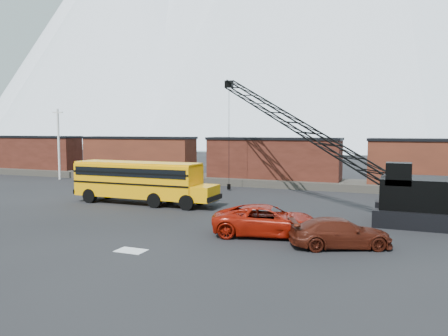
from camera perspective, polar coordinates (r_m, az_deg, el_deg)
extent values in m
plane|color=black|center=(24.73, -7.76, -8.22)|extent=(160.00, 160.00, 0.00)
cone|color=white|center=(347.59, -12.57, 16.70)|extent=(240.00, 240.00, 160.00)
cone|color=white|center=(330.29, 3.43, 20.87)|extent=(280.00, 280.00, 200.00)
cone|color=white|center=(425.13, -18.52, 13.07)|extent=(220.00, 220.00, 140.00)
cube|color=white|center=(361.12, 20.26, 5.70)|extent=(800.00, 80.00, 24.00)
cube|color=#433E37|center=(44.83, 6.36, -1.80)|extent=(120.00, 5.00, 0.70)
cube|color=#511F16|center=(61.51, -23.68, 1.85)|extent=(13.50, 2.90, 4.00)
cube|color=black|center=(61.45, -23.75, 3.75)|extent=(13.70, 3.10, 0.25)
cube|color=black|center=(64.68, -26.23, 0.38)|extent=(2.20, 2.40, 0.60)
cube|color=black|center=(58.69, -20.76, 0.15)|extent=(2.20, 2.40, 0.60)
cube|color=#461E14|center=(51.29, -11.10, 1.63)|extent=(13.50, 2.90, 4.00)
cube|color=black|center=(51.21, -11.14, 3.92)|extent=(13.70, 3.10, 0.25)
cube|color=black|center=(53.82, -14.81, -0.11)|extent=(2.20, 2.40, 0.60)
cube|color=black|center=(49.25, -6.97, -0.44)|extent=(2.20, 2.40, 0.60)
cube|color=#511F16|center=(44.61, 6.39, 1.20)|extent=(13.50, 2.90, 4.00)
cube|color=black|center=(44.52, 6.41, 3.83)|extent=(13.70, 3.10, 0.25)
cube|color=black|center=(46.06, 1.33, -0.78)|extent=(2.20, 2.40, 0.60)
cube|color=black|center=(43.81, 11.66, -1.17)|extent=(2.20, 2.40, 0.60)
cube|color=black|center=(43.11, 21.65, -1.52)|extent=(2.20, 2.40, 0.60)
cylinder|color=silver|center=(53.01, -20.78, 2.91)|extent=(0.24, 0.24, 8.00)
cube|color=silver|center=(53.02, -20.90, 6.80)|extent=(1.40, 0.12, 0.12)
cube|color=silver|center=(21.18, -12.04, -10.51)|extent=(1.40, 0.90, 0.02)
cube|color=#EE9C05|center=(34.01, -11.26, -1.57)|extent=(10.00, 2.50, 2.50)
cube|color=#EE9C05|center=(31.40, -2.65, -3.31)|extent=(1.60, 2.30, 1.10)
cube|color=#EE9C05|center=(33.89, -11.29, 0.62)|extent=(10.00, 2.30, 0.18)
cube|color=black|center=(32.90, -12.48, -0.58)|extent=(9.60, 0.05, 0.65)
cube|color=black|center=(35.00, -10.14, -0.22)|extent=(9.60, 0.05, 0.65)
cube|color=black|center=(31.10, -1.22, -3.94)|extent=(0.15, 2.45, 0.35)
cube|color=black|center=(37.13, -17.76, -2.72)|extent=(0.15, 2.50, 0.35)
cylinder|color=black|center=(35.37, -17.14, -3.49)|extent=(1.10, 0.35, 1.10)
cylinder|color=black|center=(37.16, -14.90, -3.03)|extent=(1.10, 0.35, 1.10)
cylinder|color=black|center=(32.05, -9.05, -4.19)|extent=(1.10, 0.35, 1.10)
cylinder|color=black|center=(34.02, -7.05, -3.63)|extent=(1.10, 0.35, 1.10)
cylinder|color=black|center=(30.81, -4.90, -4.52)|extent=(1.10, 0.35, 1.10)
cylinder|color=black|center=(32.84, -3.07, -3.91)|extent=(1.10, 0.35, 1.10)
imported|color=#931407|center=(23.54, 5.73, -6.84)|extent=(6.30, 3.91, 1.63)
imported|color=#43150B|center=(21.88, 14.94, -8.19)|extent=(5.24, 3.80, 1.41)
cube|color=black|center=(27.18, 24.63, -6.35)|extent=(5.50, 1.00, 1.00)
cube|color=black|center=(30.33, 24.36, -5.20)|extent=(5.50, 1.00, 1.00)
cube|color=black|center=(28.54, 24.59, -2.97)|extent=(4.80, 3.60, 1.80)
cube|color=black|center=(27.18, 21.84, -0.71)|extent=(1.40, 1.20, 1.30)
cube|color=black|center=(26.63, 21.83, -0.82)|extent=(1.20, 0.06, 0.90)
cube|color=black|center=(40.54, 0.66, 10.92)|extent=(0.70, 0.50, 0.60)
cylinder|color=black|center=(40.33, 0.65, 3.97)|extent=(0.04, 0.04, 9.51)
cube|color=black|center=(40.67, 0.64, -2.47)|extent=(0.25, 0.25, 0.50)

